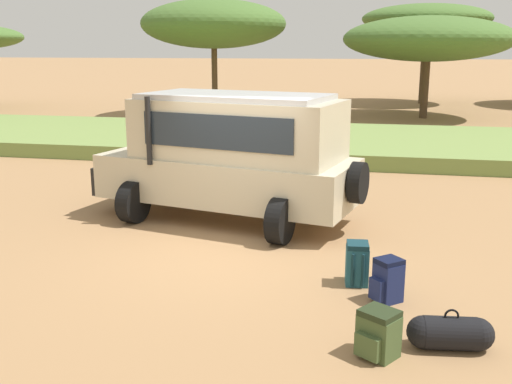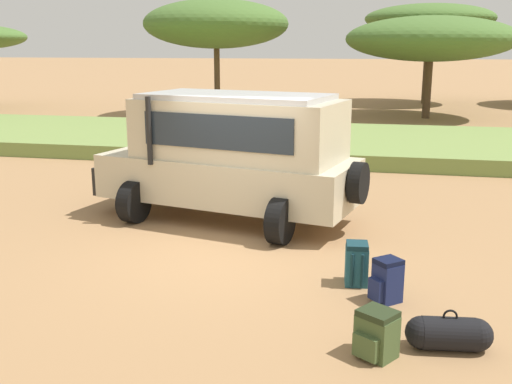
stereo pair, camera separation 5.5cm
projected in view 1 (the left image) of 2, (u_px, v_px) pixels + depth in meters
The scene contains 10 objects.
ground_plane at pixel (224, 251), 9.89m from camera, with size 320.00×320.00×0.00m, color #9E754C.
grass_bank at pixel (305, 142), 19.84m from camera, with size 120.00×7.00×0.44m.
safari_vehicle at pixel (232, 154), 11.41m from camera, with size 5.48×3.41×2.44m.
backpack_beside_front_wheel at pixel (378, 334), 6.49m from camera, with size 0.51×0.52×0.53m.
backpack_cluster_center at pixel (357, 264), 8.47m from camera, with size 0.35×0.46×0.61m.
backpack_near_rear_wheel at pixel (387, 281), 7.89m from camera, with size 0.46×0.45×0.59m.
duffel_bag_low_black_case at pixel (450, 333), 6.66m from camera, with size 0.96×0.45×0.48m.
acacia_tree_centre_back at pixel (214, 24), 28.30m from camera, with size 6.85×7.00×5.46m.
acacia_tree_right_mid at pixel (428, 39), 27.46m from camera, with size 7.76×7.87×4.67m.
acacia_tree_far_right at pixel (426, 19), 34.33m from camera, with size 7.33×7.09×5.68m.
Camera 1 is at (2.44, -9.07, 3.29)m, focal length 42.00 mm.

